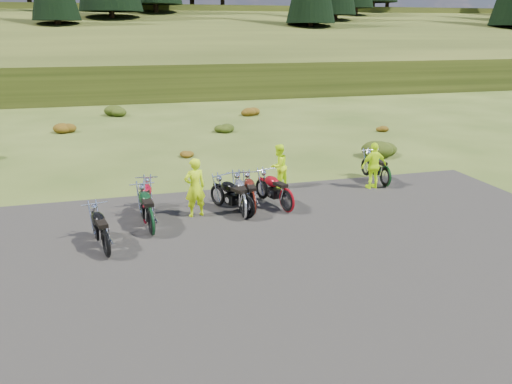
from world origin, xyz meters
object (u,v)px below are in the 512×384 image
object	(u,v)px
motorcycle_0	(108,258)
person_middle	(195,188)
motorcycle_7	(384,187)
motorcycle_3	(244,219)

from	to	relation	value
motorcycle_0	person_middle	size ratio (longest dim) A/B	1.15
motorcycle_7	motorcycle_3	bearing A→B (deg)	106.39
motorcycle_0	motorcycle_3	size ratio (longest dim) A/B	0.96
motorcycle_0	person_middle	distance (m)	3.64
motorcycle_0	person_middle	bearing A→B (deg)	-60.86
motorcycle_0	person_middle	world-z (taller)	person_middle
motorcycle_0	motorcycle_3	distance (m)	4.37
person_middle	motorcycle_3	bearing A→B (deg)	143.20
motorcycle_0	person_middle	xyz separation A→B (m)	(2.63, 2.34, 0.92)
person_middle	motorcycle_7	bearing A→B (deg)	176.29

